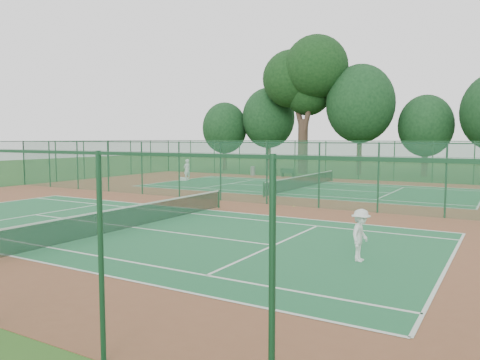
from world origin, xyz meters
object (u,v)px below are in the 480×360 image
Objects in this scene: player_near at (361,235)px; player_far at (187,170)px; trash_bin at (253,171)px; big_tree at (305,77)px; kit_bag at (184,179)px; bench at (287,173)px.

player_near is 28.57m from player_far.
player_near is 1.79× the size of trash_bin.
player_near is 0.11× the size of big_tree.
player_near reaches higher than kit_bag.
player_near is at bearing -55.70° from trash_bin.
kit_bag is (-20.89, 18.89, -0.65)m from player_near.
trash_bin is 0.06× the size of big_tree.
player_near is 32.88m from trash_bin.
player_far is at bearing 48.03° from player_near.
trash_bin is (2.40, 7.72, -0.49)m from player_far.
big_tree reaches higher than trash_bin.
player_near is 30.48m from bench.
bench is at bearing 52.65° from kit_bag.
player_far is 9.71m from bench.
trash_bin reaches higher than bench.
trash_bin is at bearing 176.01° from bench.
bench is at bearing 29.48° from player_near.
kit_bag is at bearing -112.97° from big_tree.
player_far reaches higher than kit_bag.
bench is at bearing 156.58° from player_far.
big_tree reaches higher than player_far.
big_tree is (5.75, 12.91, 9.09)m from player_far.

